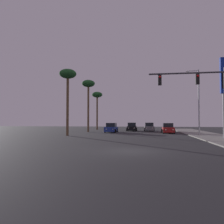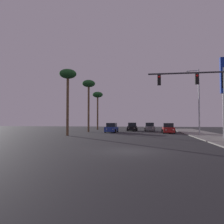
{
  "view_description": "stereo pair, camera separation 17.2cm",
  "coord_description": "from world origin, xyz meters",
  "views": [
    {
      "loc": [
        0.95,
        -15.25,
        2.12
      ],
      "look_at": [
        -3.68,
        15.3,
        3.32
      ],
      "focal_mm": 35.0,
      "sensor_mm": 36.0,
      "label": 1
    },
    {
      "loc": [
        1.13,
        -15.23,
        2.12
      ],
      "look_at": [
        -3.68,
        15.3,
        3.32
      ],
      "focal_mm": 35.0,
      "sensor_mm": 36.0,
      "label": 2
    }
  ],
  "objects": [
    {
      "name": "car_black",
      "position": [
        -1.72,
        29.53,
        0.76
      ],
      "size": [
        2.04,
        4.33,
        1.68
      ],
      "rotation": [
        0.0,
        0.0,
        3.17
      ],
      "color": "black",
      "rests_on": "ground"
    },
    {
      "name": "traffic_light_mast",
      "position": [
        5.86,
        4.24,
        4.68
      ],
      "size": [
        6.44,
        0.36,
        6.5
      ],
      "color": "#38383D",
      "rests_on": "sidewalk_right"
    },
    {
      "name": "palm_tree_near",
      "position": [
        -9.8,
        14.0,
        8.15
      ],
      "size": [
        2.4,
        2.4,
        9.37
      ],
      "color": "brown",
      "rests_on": "ground"
    },
    {
      "name": "car_grey",
      "position": [
        1.78,
        29.67,
        0.76
      ],
      "size": [
        2.04,
        4.34,
        1.68
      ],
      "rotation": [
        0.0,
        0.0,
        3.17
      ],
      "color": "slate",
      "rests_on": "ground"
    },
    {
      "name": "street_lamp",
      "position": [
        8.12,
        15.94,
        5.12
      ],
      "size": [
        1.74,
        0.24,
        9.0
      ],
      "color": "#99999E",
      "rests_on": "sidewalk_right"
    },
    {
      "name": "palm_tree_mid",
      "position": [
        -9.45,
        24.0,
        8.4
      ],
      "size": [
        2.4,
        2.4,
        9.66
      ],
      "color": "brown",
      "rests_on": "ground"
    },
    {
      "name": "palm_tree_far",
      "position": [
        -10.0,
        34.0,
        7.61
      ],
      "size": [
        2.4,
        2.4,
        8.77
      ],
      "color": "brown",
      "rests_on": "ground"
    },
    {
      "name": "car_blue",
      "position": [
        -5.03,
        23.43,
        0.76
      ],
      "size": [
        2.04,
        4.34,
        1.68
      ],
      "rotation": [
        0.0,
        0.0,
        3.1
      ],
      "color": "navy",
      "rests_on": "ground"
    },
    {
      "name": "car_red",
      "position": [
        4.78,
        22.66,
        0.76
      ],
      "size": [
        2.04,
        4.33,
        1.68
      ],
      "rotation": [
        0.0,
        0.0,
        3.12
      ],
      "color": "maroon",
      "rests_on": "ground"
    },
    {
      "name": "ground_plane",
      "position": [
        0.0,
        0.0,
        0.0
      ],
      "size": [
        120.0,
        120.0,
        0.0
      ],
      "primitive_type": "plane",
      "color": "#28282B"
    }
  ]
}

